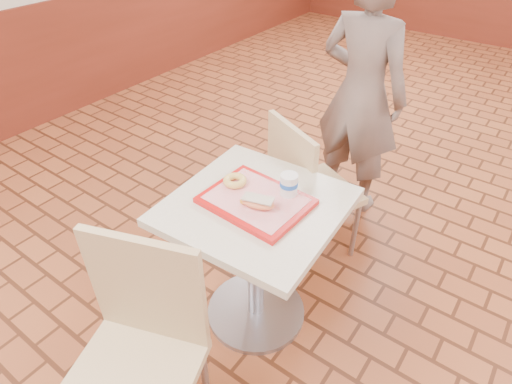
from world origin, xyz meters
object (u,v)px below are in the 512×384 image
Objects in this scene: chair_main_front at (139,347)px; long_john_donut at (257,202)px; main_table at (256,244)px; customer at (361,95)px; serving_tray at (256,201)px; ring_donut at (235,181)px; paper_cup at (289,184)px; chair_main_back at (306,186)px.

chair_main_front reaches higher than long_john_donut.
customer is at bearing 93.79° from main_table.
long_john_donut is (0.04, -0.04, 0.03)m from serving_tray.
serving_tray is at bearing -12.05° from ring_donut.
chair_main_front is at bearing -80.01° from ring_donut.
serving_tray is 0.07m from long_john_donut.
serving_tray is at bearing 131.53° from long_john_donut.
customer is 1.20m from serving_tray.
chair_main_front reaches higher than serving_tray.
serving_tray is at bearing 97.31° from customer.
chair_main_front is at bearing -94.14° from long_john_donut.
long_john_donut is 1.62× the size of paper_cup.
main_table is 0.35m from paper_cup.
chair_main_back is 9.22× the size of paper_cup.
main_table is at bearing 69.11° from chair_main_front.
serving_tray is at bearing 69.11° from chair_main_front.
paper_cup is (0.06, 0.15, 0.03)m from long_john_donut.
long_john_donut is at bearing 123.44° from chair_main_back.
paper_cup is at bearing 102.52° from customer.
chair_main_back is 8.46× the size of ring_donut.
serving_tray is 0.16m from paper_cup.
chair_main_back is 0.60m from serving_tray.
main_table is 1.23m from customer.
serving_tray is 4.04× the size of ring_donut.
chair_main_back is 0.56m from paper_cup.
ring_donut is at bearing 157.85° from long_john_donut.
long_john_donut reaches higher than ring_donut.
chair_main_front reaches higher than main_table.
customer is at bearing -63.12° from chair_main_back.
chair_main_front is 0.70m from long_john_donut.
paper_cup is (0.23, 0.08, 0.03)m from ring_donut.
serving_tray is at bearing -90.00° from main_table.
main_table is 7.69× the size of paper_cup.
customer is (-0.03, 0.66, 0.29)m from chair_main_back.
paper_cup is at bearing 19.16° from ring_donut.
paper_cup is (0.15, -0.43, 0.32)m from chair_main_back.
chair_main_back reaches higher than long_john_donut.
customer reaches higher than paper_cup.
paper_cup is (0.09, 0.11, 0.32)m from main_table.
paper_cup reaches higher than main_table.
long_john_donut is (0.17, -0.07, 0.00)m from ring_donut.
customer is at bearing 95.36° from long_john_donut.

